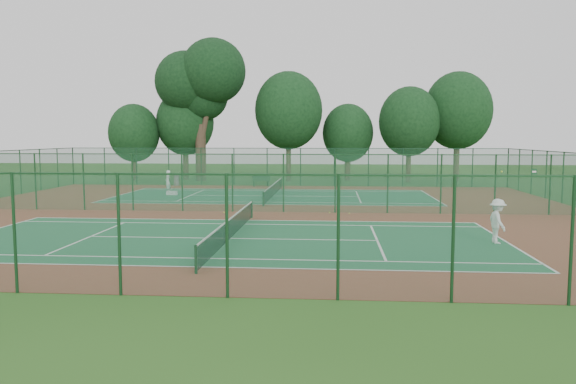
% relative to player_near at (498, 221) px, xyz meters
% --- Properties ---
extents(ground, '(120.00, 120.00, 0.00)m').
position_rel_player_near_xyz_m(ground, '(-11.38, 9.22, -0.96)').
color(ground, '#28551A').
rests_on(ground, ground).
extents(red_pad, '(40.00, 36.00, 0.01)m').
position_rel_player_near_xyz_m(red_pad, '(-11.38, 9.22, -0.96)').
color(red_pad, brown).
rests_on(red_pad, ground).
extents(court_near, '(23.77, 10.97, 0.01)m').
position_rel_player_near_xyz_m(court_near, '(-11.38, 0.22, -0.95)').
color(court_near, '#1D5D35').
rests_on(court_near, red_pad).
extents(court_far, '(23.77, 10.97, 0.01)m').
position_rel_player_near_xyz_m(court_far, '(-11.38, 18.22, -0.95)').
color(court_far, '#1E613D').
rests_on(court_far, red_pad).
extents(fence_north, '(40.00, 0.09, 3.50)m').
position_rel_player_near_xyz_m(fence_north, '(-11.38, 27.22, 0.80)').
color(fence_north, '#1B5131').
rests_on(fence_north, ground).
extents(fence_south, '(40.00, 0.09, 3.50)m').
position_rel_player_near_xyz_m(fence_south, '(-11.38, -8.78, 0.80)').
color(fence_south, '#1A4E35').
rests_on(fence_south, ground).
extents(fence_divider, '(40.00, 0.09, 3.50)m').
position_rel_player_near_xyz_m(fence_divider, '(-11.38, 9.22, 0.80)').
color(fence_divider, '#1B512C').
rests_on(fence_divider, ground).
extents(tennis_net_near, '(0.10, 12.90, 0.97)m').
position_rel_player_near_xyz_m(tennis_net_near, '(-11.38, 0.22, -0.42)').
color(tennis_net_near, '#14371B').
rests_on(tennis_net_near, ground).
extents(tennis_net_far, '(0.10, 12.90, 0.97)m').
position_rel_player_near_xyz_m(tennis_net_far, '(-11.38, 18.22, -0.42)').
color(tennis_net_far, '#12331B').
rests_on(tennis_net_far, ground).
extents(player_near, '(0.85, 1.30, 1.88)m').
position_rel_player_near_xyz_m(player_near, '(0.00, 0.00, 0.00)').
color(player_near, white).
rests_on(player_near, court_near).
extents(player_far, '(0.55, 0.73, 1.80)m').
position_rel_player_near_xyz_m(player_far, '(-20.10, 19.94, -0.04)').
color(player_far, white).
rests_on(player_far, court_far).
extents(trash_bin, '(0.59, 0.59, 0.94)m').
position_rel_player_near_xyz_m(trash_bin, '(-21.33, 26.82, -0.48)').
color(trash_bin, slate).
rests_on(trash_bin, red_pad).
extents(bench, '(1.71, 1.00, 1.01)m').
position_rel_player_near_xyz_m(bench, '(-13.40, 26.53, -0.43)').
color(bench, '#13371B').
rests_on(bench, red_pad).
extents(kit_bag, '(0.88, 0.46, 0.31)m').
position_rel_player_near_xyz_m(kit_bag, '(-19.30, 18.30, -0.79)').
color(kit_bag, silver).
rests_on(kit_bag, red_pad).
extents(stray_ball_a, '(0.07, 0.07, 0.07)m').
position_rel_player_near_xyz_m(stray_ball_a, '(-5.94, 8.64, -0.92)').
color(stray_ball_a, '#BBD231').
rests_on(stray_ball_a, red_pad).
extents(stray_ball_b, '(0.07, 0.07, 0.07)m').
position_rel_player_near_xyz_m(stray_ball_b, '(-7.09, 8.89, -0.91)').
color(stray_ball_b, '#ACC82E').
rests_on(stray_ball_b, red_pad).
extents(stray_ball_c, '(0.08, 0.08, 0.08)m').
position_rel_player_near_xyz_m(stray_ball_c, '(-13.31, 8.44, -0.91)').
color(stray_ball_c, '#CED631').
rests_on(stray_ball_c, red_pad).
extents(big_tree, '(9.34, 6.84, 14.35)m').
position_rel_player_near_xyz_m(big_tree, '(-20.28, 32.75, 9.20)').
color(big_tree, '#3D2D21').
rests_on(big_tree, ground).
extents(evergreen_row, '(39.00, 5.00, 12.00)m').
position_rel_player_near_xyz_m(evergreen_row, '(-10.88, 33.47, -0.96)').
color(evergreen_row, black).
rests_on(evergreen_row, ground).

